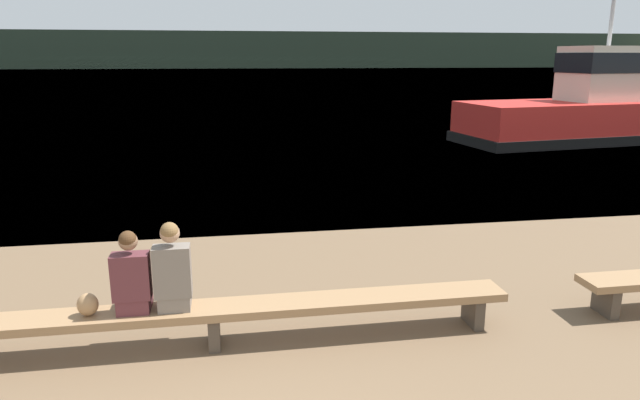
% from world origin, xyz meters
% --- Properties ---
extents(water_surface, '(240.00, 240.00, 0.00)m').
position_xyz_m(water_surface, '(0.00, 126.99, 0.00)').
color(water_surface, '#426B8E').
rests_on(water_surface, ground).
extents(far_shoreline, '(600.00, 12.00, 9.31)m').
position_xyz_m(far_shoreline, '(0.00, 155.09, 4.65)').
color(far_shoreline, '#2D3D2D').
rests_on(far_shoreline, ground).
extents(bench_main, '(6.50, 0.45, 0.45)m').
position_xyz_m(bench_main, '(0.20, 3.10, 0.37)').
color(bench_main, '#8E6B47').
rests_on(bench_main, ground).
extents(person_left, '(0.38, 0.39, 0.89)m').
position_xyz_m(person_left, '(-0.61, 3.11, 0.83)').
color(person_left, '#56282D').
rests_on(person_left, bench_main).
extents(person_right, '(0.38, 0.39, 0.96)m').
position_xyz_m(person_right, '(-0.20, 3.10, 0.87)').
color(person_right, '#70665B').
rests_on(person_right, bench_main).
extents(shopping_bag, '(0.21, 0.18, 0.24)m').
position_xyz_m(shopping_bag, '(-1.06, 3.09, 0.57)').
color(shopping_bag, '#9E754C').
rests_on(shopping_bag, bench_main).
extents(tugboat_red, '(10.85, 4.54, 5.64)m').
position_xyz_m(tugboat_red, '(14.10, 16.57, 1.07)').
color(tugboat_red, red).
rests_on(tugboat_red, water_surface).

